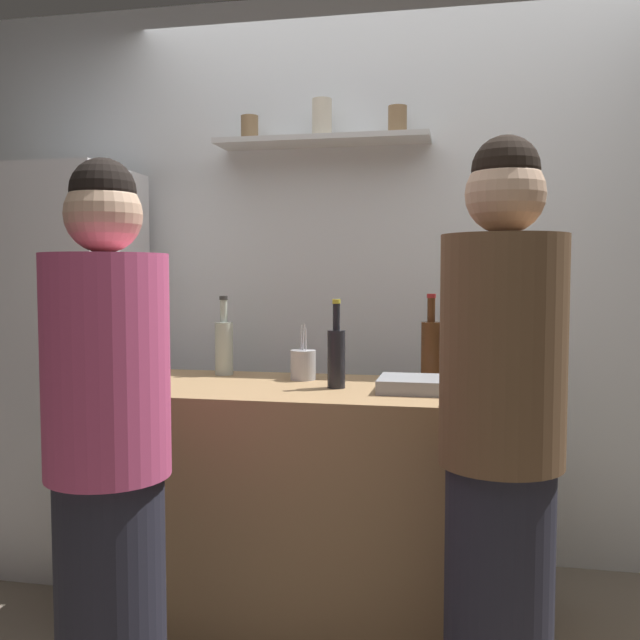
% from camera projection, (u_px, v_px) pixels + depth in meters
% --- Properties ---
extents(back_wall_assembly, '(4.80, 0.32, 2.60)m').
position_uv_depth(back_wall_assembly, '(401.00, 277.00, 3.28)').
color(back_wall_assembly, white).
rests_on(back_wall_assembly, ground).
extents(refrigerator, '(0.59, 0.59, 1.79)m').
position_uv_depth(refrigerator, '(65.00, 367.00, 3.22)').
color(refrigerator, white).
rests_on(refrigerator, ground).
extents(counter, '(1.62, 0.67, 0.90)m').
position_uv_depth(counter, '(320.00, 504.00, 2.67)').
color(counter, '#9E7A51').
rests_on(counter, ground).
extents(baking_pan, '(0.34, 0.24, 0.05)m').
position_uv_depth(baking_pan, '(427.00, 385.00, 2.52)').
color(baking_pan, gray).
rests_on(baking_pan, counter).
extents(utensil_holder, '(0.10, 0.10, 0.22)m').
position_uv_depth(utensil_holder, '(303.00, 365.00, 2.80)').
color(utensil_holder, '#B2B2B7').
rests_on(utensil_holder, counter).
extents(wine_bottle_dark_glass, '(0.07, 0.07, 0.33)m').
position_uv_depth(wine_bottle_dark_glass, '(336.00, 356.00, 2.60)').
color(wine_bottle_dark_glass, black).
rests_on(wine_bottle_dark_glass, counter).
extents(wine_bottle_pale_glass, '(0.08, 0.08, 0.33)m').
position_uv_depth(wine_bottle_pale_glass, '(224.00, 345.00, 2.94)').
color(wine_bottle_pale_glass, '#B2BFB2').
rests_on(wine_bottle_pale_glass, counter).
extents(wine_bottle_amber_glass, '(0.08, 0.08, 0.34)m').
position_uv_depth(wine_bottle_amber_glass, '(431.00, 348.00, 2.79)').
color(wine_bottle_amber_glass, '#472814').
rests_on(wine_bottle_amber_glass, counter).
extents(water_bottle_plastic, '(0.09, 0.09, 0.23)m').
position_uv_depth(water_bottle_plastic, '(484.00, 372.00, 2.27)').
color(water_bottle_plastic, silver).
rests_on(water_bottle_plastic, counter).
extents(person_pink_top, '(0.34, 0.34, 1.63)m').
position_uv_depth(person_pink_top, '(108.00, 463.00, 1.93)').
color(person_pink_top, '#262633').
rests_on(person_pink_top, ground).
extents(person_brown_jacket, '(0.34, 0.34, 1.69)m').
position_uv_depth(person_brown_jacket, '(501.00, 449.00, 1.93)').
color(person_brown_jacket, '#262633').
rests_on(person_brown_jacket, ground).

